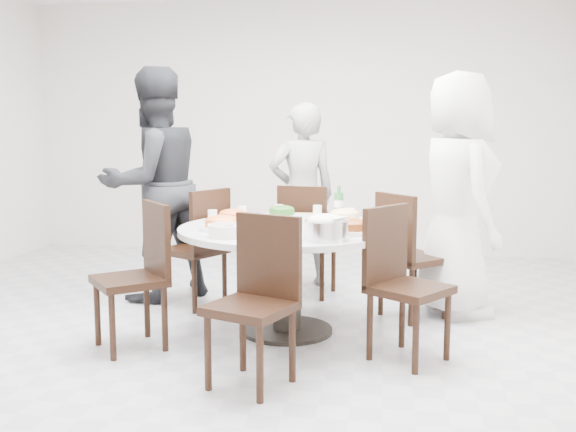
# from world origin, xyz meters

# --- Properties ---
(floor) EXTENTS (6.00, 6.00, 0.01)m
(floor) POSITION_xyz_m (0.00, 0.00, 0.00)
(floor) COLOR #B8B7BC
(floor) RESTS_ON ground
(wall_back) EXTENTS (6.00, 0.01, 2.80)m
(wall_back) POSITION_xyz_m (0.00, 3.00, 1.40)
(wall_back) COLOR silver
(wall_back) RESTS_ON ground
(dining_table) EXTENTS (1.50, 1.50, 0.75)m
(dining_table) POSITION_xyz_m (0.33, 0.03, 0.38)
(dining_table) COLOR silver
(dining_table) RESTS_ON floor
(chair_ne) EXTENTS (0.59, 0.59, 0.95)m
(chair_ne) POSITION_xyz_m (1.22, 0.54, 0.47)
(chair_ne) COLOR black
(chair_ne) RESTS_ON floor
(chair_n) EXTENTS (0.50, 0.50, 0.95)m
(chair_n) POSITION_xyz_m (0.36, 1.09, 0.47)
(chair_n) COLOR black
(chair_n) RESTS_ON floor
(chair_nw) EXTENTS (0.57, 0.57, 0.95)m
(chair_nw) POSITION_xyz_m (-0.51, 0.62, 0.47)
(chair_nw) COLOR black
(chair_nw) RESTS_ON floor
(chair_sw) EXTENTS (0.59, 0.59, 0.95)m
(chair_sw) POSITION_xyz_m (-0.63, -0.45, 0.47)
(chair_sw) COLOR black
(chair_sw) RESTS_ON floor
(chair_s) EXTENTS (0.55, 0.55, 0.95)m
(chair_s) POSITION_xyz_m (0.27, -0.96, 0.47)
(chair_s) COLOR black
(chair_s) RESTS_ON floor
(chair_se) EXTENTS (0.59, 0.59, 0.95)m
(chair_se) POSITION_xyz_m (1.15, -0.41, 0.47)
(chair_se) COLOR black
(chair_se) RESTS_ON floor
(diner_right) EXTENTS (0.86, 1.05, 1.85)m
(diner_right) POSITION_xyz_m (1.53, 0.69, 0.92)
(diner_right) COLOR silver
(diner_right) RESTS_ON floor
(diner_middle) EXTENTS (0.70, 0.57, 1.64)m
(diner_middle) POSITION_xyz_m (0.26, 1.41, 0.82)
(diner_middle) COLOR black
(diner_middle) RESTS_ON floor
(diner_left) EXTENTS (1.16, 1.18, 1.91)m
(diner_left) POSITION_xyz_m (-0.89, 0.79, 0.96)
(diner_left) COLOR black
(diner_left) RESTS_ON floor
(dish_greens) EXTENTS (0.25, 0.25, 0.06)m
(dish_greens) POSITION_xyz_m (0.22, 0.48, 0.78)
(dish_greens) COLOR white
(dish_greens) RESTS_ON dining_table
(dish_pale) EXTENTS (0.27, 0.27, 0.07)m
(dish_pale) POSITION_xyz_m (0.71, 0.34, 0.79)
(dish_pale) COLOR white
(dish_pale) RESTS_ON dining_table
(dish_orange) EXTENTS (0.26, 0.26, 0.07)m
(dish_orange) POSITION_xyz_m (-0.09, 0.20, 0.79)
(dish_orange) COLOR white
(dish_orange) RESTS_ON dining_table
(dish_redbrown) EXTENTS (0.28, 0.28, 0.07)m
(dish_redbrown) POSITION_xyz_m (0.80, -0.17, 0.78)
(dish_redbrown) COLOR white
(dish_redbrown) RESTS_ON dining_table
(dish_tofu) EXTENTS (0.30, 0.30, 0.08)m
(dish_tofu) POSITION_xyz_m (-0.09, -0.16, 0.79)
(dish_tofu) COLOR white
(dish_tofu) RESTS_ON dining_table
(rice_bowl) EXTENTS (0.27, 0.27, 0.12)m
(rice_bowl) POSITION_xyz_m (0.64, -0.42, 0.81)
(rice_bowl) COLOR silver
(rice_bowl) RESTS_ON dining_table
(soup_bowl) EXTENTS (0.25, 0.25, 0.08)m
(soup_bowl) POSITION_xyz_m (0.01, -0.40, 0.79)
(soup_bowl) COLOR white
(soup_bowl) RESTS_ON dining_table
(beverage_bottle) EXTENTS (0.07, 0.07, 0.24)m
(beverage_bottle) POSITION_xyz_m (0.65, 0.56, 0.87)
(beverage_bottle) COLOR #2B6D33
(beverage_bottle) RESTS_ON dining_table
(tea_cups) EXTENTS (0.07, 0.07, 0.08)m
(tea_cups) POSITION_xyz_m (0.35, 0.62, 0.79)
(tea_cups) COLOR white
(tea_cups) RESTS_ON dining_table
(chopsticks) EXTENTS (0.24, 0.04, 0.01)m
(chopsticks) POSITION_xyz_m (0.34, 0.65, 0.76)
(chopsticks) COLOR tan
(chopsticks) RESTS_ON dining_table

